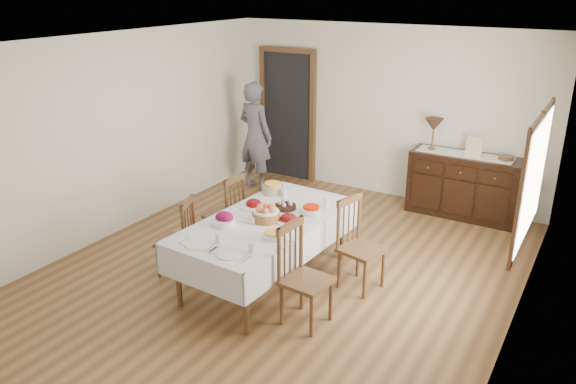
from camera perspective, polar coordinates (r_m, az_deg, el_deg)
The scene contains 26 objects.
ground at distance 6.64m, azimuth -0.44°, elevation -7.95°, with size 6.00×6.00×0.00m, color brown.
room_shell at distance 6.45m, azimuth 0.35°, elevation 6.86°, with size 5.02×6.02×2.65m.
dining_table at distance 6.14m, azimuth -2.21°, elevation -3.55°, with size 1.25×2.27×0.76m.
chair_left_near at distance 6.50m, azimuth -11.02°, elevation -4.43°, with size 0.49×0.49×0.92m.
chair_left_far at distance 7.02m, azimuth -6.20°, elevation -1.94°, with size 0.41×0.41×0.98m.
chair_right_near at distance 5.49m, azimuth 1.43°, elevation -8.32°, with size 0.47×0.47×1.04m.
chair_right_far at distance 6.15m, azimuth 7.14°, elevation -5.18°, with size 0.51×0.51×1.03m.
sideboard at distance 8.34m, azimuth 17.41°, elevation 0.64°, with size 1.52×0.55×0.91m.
person at distance 8.96m, azimuth -3.34°, elevation 6.06°, with size 0.58×0.37×1.85m, color #575964.
bread_basket at distance 6.05m, azimuth -2.24°, elevation -2.25°, with size 0.31×0.31×0.17m.
egg_basket at distance 6.36m, azimuth -0.27°, elevation -1.42°, with size 0.25×0.25×0.10m.
ham_platter_a at distance 6.42m, azimuth -3.50°, elevation -1.27°, with size 0.32×0.32×0.11m.
ham_platter_b at distance 6.02m, azimuth 0.09°, elevation -2.79°, with size 0.28×0.28×0.11m.
beet_bowl at distance 5.97m, azimuth -6.48°, elevation -2.80°, with size 0.24×0.24×0.15m.
carrot_bowl at distance 6.25m, azimuth 2.36°, elevation -1.81°, with size 0.24×0.24×0.08m.
pineapple_bowl at distance 6.82m, azimuth -1.56°, elevation 0.36°, with size 0.27×0.27×0.13m.
casserole_dish at distance 5.65m, azimuth -1.41°, elevation -4.36°, with size 0.21×0.21×0.07m.
butter_dish at distance 6.02m, azimuth -3.80°, elevation -2.77°, with size 0.15×0.10×0.07m.
setting_left at distance 5.60m, azimuth -8.51°, elevation -5.03°, with size 0.43×0.31×0.10m.
setting_right at distance 5.36m, azimuth -5.24°, elevation -6.07°, with size 0.43×0.31×0.10m.
glass_far_a at distance 6.69m, azimuth -0.36°, elevation -0.14°, with size 0.06×0.06×0.09m.
glass_far_b at distance 6.43m, azimuth 3.91°, elevation -1.04°, with size 0.06×0.06×0.10m.
runner at distance 8.21m, azimuth 17.52°, elevation 3.68°, with size 1.30×0.35×0.01m.
table_lamp at distance 8.22m, azimuth 14.59°, elevation 6.55°, with size 0.26×0.26×0.46m.
picture_frame at distance 8.09m, azimuth 18.37°, elevation 4.34°, with size 0.22×0.08×0.28m.
deco_bowl at distance 8.12m, azimuth 21.26°, elevation 3.23°, with size 0.20×0.20×0.06m.
Camera 1 is at (3.02, -4.98, 3.19)m, focal length 35.00 mm.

